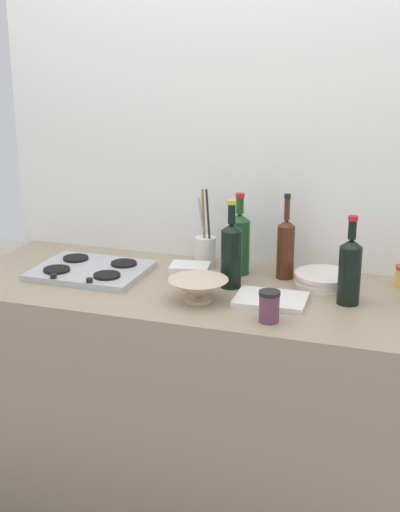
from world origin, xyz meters
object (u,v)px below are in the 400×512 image
(wine_bottle_mid_left, at_px, (239,242))
(wine_bottle_mid_right, at_px, (286,247))
(utensil_crock, at_px, (205,249))
(plate_stack, at_px, (325,280))
(wine_bottle_rightmost, at_px, (350,270))
(stovetop_hob, at_px, (91,270))
(butter_dish, at_px, (190,271))
(cutting_board, at_px, (271,300))
(mixing_bowl, at_px, (198,289))
(wine_bottle_leftmost, at_px, (231,254))
(condiment_jar_spare, at_px, (269,306))

(wine_bottle_mid_left, distance_m, wine_bottle_mid_right, 0.18)
(utensil_crock, bearing_deg, plate_stack, -9.85)
(wine_bottle_rightmost, bearing_deg, plate_stack, 125.21)
(stovetop_hob, xyz_separation_m, butter_dish, (0.38, 0.07, 0.01))
(wine_bottle_mid_right, distance_m, cutting_board, 0.29)
(mixing_bowl, xyz_separation_m, cutting_board, (0.24, 0.07, -0.03))
(mixing_bowl, bearing_deg, stovetop_hob, 163.38)
(wine_bottle_leftmost, bearing_deg, mixing_bowl, -111.01)
(plate_stack, distance_m, butter_dish, 0.50)
(wine_bottle_leftmost, relative_size, butter_dish, 2.22)
(stovetop_hob, bearing_deg, wine_bottle_leftmost, 2.93)
(plate_stack, relative_size, butter_dish, 1.51)
(wine_bottle_mid_right, height_order, mixing_bowl, wine_bottle_mid_right)
(wine_bottle_rightmost, xyz_separation_m, butter_dish, (-0.60, 0.08, -0.09))
(condiment_jar_spare, height_order, cutting_board, condiment_jar_spare)
(plate_stack, bearing_deg, wine_bottle_mid_right, 162.06)
(butter_dish, bearing_deg, wine_bottle_leftmost, -13.97)
(plate_stack, height_order, wine_bottle_mid_left, wine_bottle_mid_left)
(utensil_crock, height_order, cutting_board, utensil_crock)
(wine_bottle_leftmost, distance_m, mixing_bowl, 0.20)
(wine_bottle_rightmost, height_order, condiment_jar_spare, wine_bottle_rightmost)
(mixing_bowl, distance_m, butter_dish, 0.24)
(wine_bottle_leftmost, relative_size, cutting_board, 1.33)
(wine_bottle_mid_right, distance_m, condiment_jar_spare, 0.45)
(wine_bottle_mid_right, height_order, cutting_board, wine_bottle_mid_right)
(stovetop_hob, relative_size, cutting_board, 1.72)
(stovetop_hob, xyz_separation_m, plate_stack, (0.88, 0.14, 0.01))
(plate_stack, height_order, wine_bottle_mid_right, wine_bottle_mid_right)
(butter_dish, bearing_deg, plate_stack, 7.92)
(wine_bottle_rightmost, bearing_deg, mixing_bowl, -164.07)
(wine_bottle_mid_left, relative_size, butter_dish, 2.15)
(wine_bottle_mid_left, bearing_deg, stovetop_hob, -160.97)
(wine_bottle_rightmost, xyz_separation_m, cutting_board, (-0.25, -0.07, -0.11))
(wine_bottle_rightmost, bearing_deg, utensil_crock, 158.74)
(plate_stack, bearing_deg, utensil_crock, 170.15)
(wine_bottle_rightmost, bearing_deg, wine_bottle_leftmost, 175.64)
(utensil_crock, xyz_separation_m, condiment_jar_spare, (0.37, -0.47, -0.02))
(wine_bottle_mid_right, distance_m, utensil_crock, 0.33)
(plate_stack, xyz_separation_m, condiment_jar_spare, (-0.12, -0.39, 0.03))
(condiment_jar_spare, bearing_deg, butter_dish, 140.02)
(cutting_board, bearing_deg, wine_bottle_rightmost, 15.67)
(stovetop_hob, distance_m, wine_bottle_mid_left, 0.58)
(wine_bottle_leftmost, relative_size, wine_bottle_rightmost, 1.05)
(wine_bottle_mid_right, relative_size, butter_dish, 2.21)
(wine_bottle_rightmost, xyz_separation_m, utensil_crock, (-0.59, 0.23, -0.05))
(wine_bottle_leftmost, height_order, mixing_bowl, wine_bottle_leftmost)
(wine_bottle_rightmost, height_order, utensil_crock, utensil_crock)
(wine_bottle_mid_left, height_order, utensil_crock, utensil_crock)
(stovetop_hob, distance_m, butter_dish, 0.39)
(stovetop_hob, height_order, wine_bottle_rightmost, wine_bottle_rightmost)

